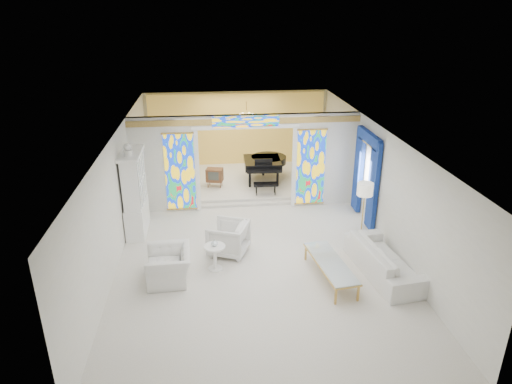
{
  "coord_description": "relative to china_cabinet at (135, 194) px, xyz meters",
  "views": [
    {
      "loc": [
        -1.13,
        -11.37,
        6.01
      ],
      "look_at": [
        0.12,
        0.2,
        1.24
      ],
      "focal_mm": 32.0,
      "sensor_mm": 36.0,
      "label": 1
    }
  ],
  "objects": [
    {
      "name": "blue_drapes",
      "position": [
        6.62,
        0.1,
        0.41
      ],
      "size": [
        0.14,
        1.85,
        2.65
      ],
      "color": "navy",
      "rests_on": "wall_right"
    },
    {
      "name": "armchair_right",
      "position": [
        2.5,
        -1.49,
        -0.74
      ],
      "size": [
        1.22,
        1.21,
        0.87
      ],
      "primitive_type": "imported",
      "rotation": [
        0.0,
        0.0,
        -1.94
      ],
      "color": "white",
      "rests_on": "floor"
    },
    {
      "name": "floor",
      "position": [
        3.22,
        -0.6,
        -1.17
      ],
      "size": [
        12.0,
        12.0,
        0.0
      ],
      "primitive_type": "plane",
      "color": "silver",
      "rests_on": "ground"
    },
    {
      "name": "tv_console",
      "position": [
        2.25,
        2.83,
        -0.57
      ],
      "size": [
        0.63,
        0.5,
        0.65
      ],
      "rotation": [
        0.0,
        0.0,
        -0.23
      ],
      "color": "brown",
      "rests_on": "alcove_platform"
    },
    {
      "name": "stained_glass_transom",
      "position": [
        3.22,
        1.29,
        1.65
      ],
      "size": [
        2.0,
        0.04,
        0.34
      ],
      "primitive_type": "cube",
      "color": "gold",
      "rests_on": "partition_wall"
    },
    {
      "name": "partition_wall",
      "position": [
        3.22,
        1.4,
        0.48
      ],
      "size": [
        7.0,
        0.22,
        3.0
      ],
      "color": "silver",
      "rests_on": "floor"
    },
    {
      "name": "chandelier",
      "position": [
        3.42,
        3.4,
        1.38
      ],
      "size": [
        0.48,
        0.48,
        0.3
      ],
      "primitive_type": "cylinder",
      "color": "gold",
      "rests_on": "ceiling"
    },
    {
      "name": "sofa",
      "position": [
        6.17,
        -2.86,
        -0.8
      ],
      "size": [
        1.3,
        2.64,
        0.74
      ],
      "primitive_type": "imported",
      "rotation": [
        0.0,
        0.0,
        1.7
      ],
      "color": "silver",
      "rests_on": "floor"
    },
    {
      "name": "stained_glass_right",
      "position": [
        5.25,
        1.29,
        0.13
      ],
      "size": [
        0.9,
        0.04,
        2.4
      ],
      "primitive_type": "cube",
      "color": "gold",
      "rests_on": "partition_wall"
    },
    {
      "name": "side_table",
      "position": [
        2.13,
        -2.26,
        -0.75
      ],
      "size": [
        0.63,
        0.63,
        0.65
      ],
      "rotation": [
        0.0,
        0.0,
        -0.24
      ],
      "color": "white",
      "rests_on": "floor"
    },
    {
      "name": "floor_lamp",
      "position": [
        6.13,
        -1.25,
        0.29
      ],
      "size": [
        0.52,
        0.52,
        1.71
      ],
      "rotation": [
        0.0,
        0.0,
        -0.28
      ],
      "color": "gold",
      "rests_on": "floor"
    },
    {
      "name": "ceiling",
      "position": [
        3.22,
        -0.6,
        1.83
      ],
      "size": [
        7.0,
        12.0,
        0.02
      ],
      "primitive_type": "cube",
      "color": "silver",
      "rests_on": "wall_back"
    },
    {
      "name": "grand_piano",
      "position": [
        4.07,
        3.34,
        -0.34
      ],
      "size": [
        1.58,
        2.43,
        0.97
      ],
      "rotation": [
        0.0,
        0.0,
        -0.03
      ],
      "color": "black",
      "rests_on": "alcove_platform"
    },
    {
      "name": "gold_curtain_back",
      "position": [
        3.22,
        5.28,
        0.33
      ],
      "size": [
        6.7,
        0.1,
        2.9
      ],
      "primitive_type": "cube",
      "color": "#ECC952",
      "rests_on": "wall_back"
    },
    {
      "name": "coffee_table",
      "position": [
        4.81,
        -2.98,
        -0.75
      ],
      "size": [
        0.9,
        2.12,
        0.46
      ],
      "rotation": [
        0.0,
        0.0,
        0.13
      ],
      "color": "silver",
      "rests_on": "floor"
    },
    {
      "name": "wall_back",
      "position": [
        3.22,
        5.4,
        0.33
      ],
      "size": [
        7.0,
        0.02,
        3.0
      ],
      "primitive_type": "cube",
      "color": "silver",
      "rests_on": "floor"
    },
    {
      "name": "vase",
      "position": [
        2.13,
        -2.26,
        -0.43
      ],
      "size": [
        0.19,
        0.19,
        0.17
      ],
      "primitive_type": "imported",
      "rotation": [
        0.0,
        0.0,
        0.2
      ],
      "color": "white",
      "rests_on": "side_table"
    },
    {
      "name": "alcove_platform",
      "position": [
        3.22,
        3.5,
        -1.08
      ],
      "size": [
        6.8,
        3.8,
        0.18
      ],
      "primitive_type": "cube",
      "color": "silver",
      "rests_on": "floor"
    },
    {
      "name": "wall_right",
      "position": [
        6.72,
        -0.6,
        0.33
      ],
      "size": [
        0.02,
        12.0,
        3.0
      ],
      "primitive_type": "cube",
      "color": "silver",
      "rests_on": "floor"
    },
    {
      "name": "stained_glass_left",
      "position": [
        1.19,
        1.29,
        0.13
      ],
      "size": [
        0.9,
        0.04,
        2.4
      ],
      "primitive_type": "cube",
      "color": "gold",
      "rests_on": "partition_wall"
    },
    {
      "name": "wall_left",
      "position": [
        -0.28,
        -0.6,
        0.33
      ],
      "size": [
        0.02,
        12.0,
        3.0
      ],
      "primitive_type": "cube",
      "color": "silver",
      "rests_on": "floor"
    },
    {
      "name": "armchair_left",
      "position": [
        1.05,
        -2.59,
        -0.79
      ],
      "size": [
        1.07,
        1.21,
        0.75
      ],
      "primitive_type": "imported",
      "rotation": [
        0.0,
        0.0,
        -1.51
      ],
      "color": "white",
      "rests_on": "floor"
    },
    {
      "name": "china_cabinet",
      "position": [
        0.0,
        0.0,
        0.0
      ],
      "size": [
        0.56,
        1.46,
        2.72
      ],
      "color": "white",
      "rests_on": "floor"
    },
    {
      "name": "wall_front",
      "position": [
        3.22,
        -6.6,
        0.33
      ],
      "size": [
        7.0,
        0.02,
        3.0
      ],
      "primitive_type": "cube",
      "color": "silver",
      "rests_on": "floor"
    }
  ]
}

